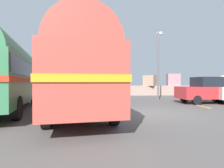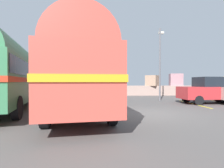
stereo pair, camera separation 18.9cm
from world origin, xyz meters
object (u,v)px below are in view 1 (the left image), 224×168
Objects in this scene: parked_car_nearest at (208,90)px; lamp_post at (158,60)px; second_coach at (4,72)px; vintage_coach at (79,71)px.

parked_car_nearest is 0.72× the size of lamp_post.
parked_car_nearest is 4.30m from lamp_post.
lamp_post reaches higher than second_coach.
second_coach is 2.12× the size of parked_car_nearest.
second_coach is (-3.94, 0.82, 0.00)m from vintage_coach.
vintage_coach and second_coach have the same top height.
second_coach is at bearing 159.26° from vintage_coach.
second_coach is 12.92m from parked_car_nearest.
lamp_post is at bearing 35.32° from vintage_coach.
second_coach is at bearing -153.74° from lamp_post.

